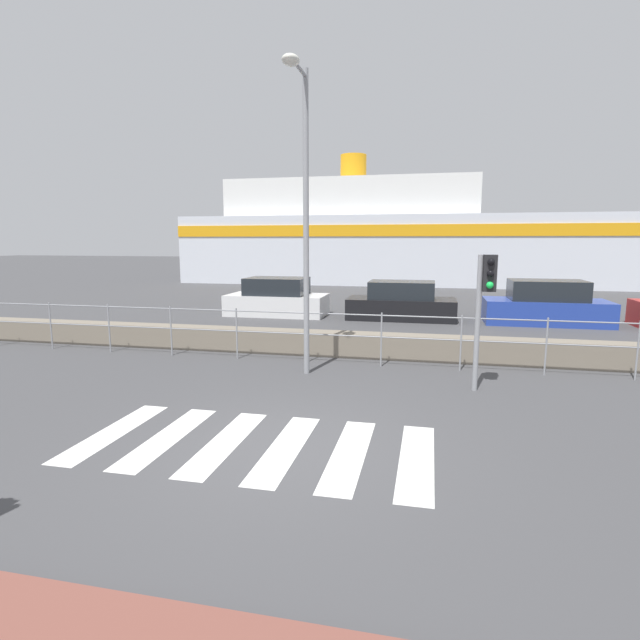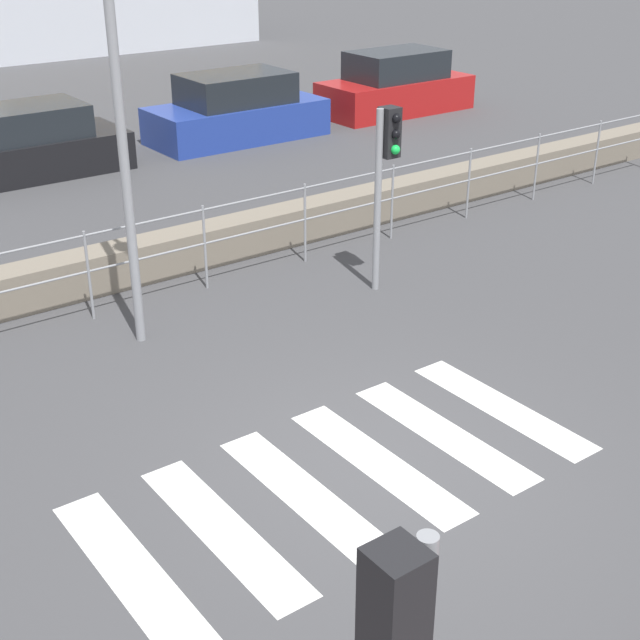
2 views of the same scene
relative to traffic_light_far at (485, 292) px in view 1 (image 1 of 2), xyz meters
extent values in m
plane|color=#424244|center=(-2.94, -3.39, -1.92)|extent=(160.00, 160.00, 0.00)
cube|color=silver|center=(-5.60, -3.39, -1.91)|extent=(0.45, 2.40, 0.01)
cube|color=silver|center=(-4.70, -3.39, -1.91)|extent=(0.45, 2.40, 0.01)
cube|color=silver|center=(-3.80, -3.39, -1.91)|extent=(0.45, 2.40, 0.01)
cube|color=silver|center=(-2.90, -3.39, -1.91)|extent=(0.45, 2.40, 0.01)
cube|color=silver|center=(-2.00, -3.39, -1.91)|extent=(0.45, 2.40, 0.01)
cube|color=silver|center=(-1.10, -3.39, -1.91)|extent=(0.45, 2.40, 0.01)
cube|color=slate|center=(-2.94, 2.36, -1.62)|extent=(25.35, 0.55, 0.60)
cylinder|color=gray|center=(-2.94, 1.48, -0.73)|extent=(22.82, 0.03, 0.03)
cylinder|color=gray|center=(-2.94, 1.48, -1.23)|extent=(22.82, 0.03, 0.03)
cylinder|color=gray|center=(-10.83, 1.48, -1.29)|extent=(0.04, 0.04, 1.25)
cylinder|color=gray|center=(-9.08, 1.48, -1.29)|extent=(0.04, 0.04, 1.25)
cylinder|color=gray|center=(-7.32, 1.48, -1.29)|extent=(0.04, 0.04, 1.25)
cylinder|color=gray|center=(-5.57, 1.48, -1.29)|extent=(0.04, 0.04, 1.25)
cylinder|color=gray|center=(-3.81, 1.48, -1.29)|extent=(0.04, 0.04, 1.25)
cylinder|color=gray|center=(-2.06, 1.48, -1.29)|extent=(0.04, 0.04, 1.25)
cylinder|color=gray|center=(-0.30, 1.48, -1.29)|extent=(0.04, 0.04, 1.25)
cylinder|color=gray|center=(1.45, 1.48, -1.29)|extent=(0.04, 0.04, 1.25)
cylinder|color=gray|center=(3.21, 1.48, -1.29)|extent=(0.04, 0.04, 1.25)
cylinder|color=gray|center=(-0.11, 0.01, -0.61)|extent=(0.10, 0.10, 2.60)
cube|color=black|center=(0.06, 0.01, 0.35)|extent=(0.24, 0.24, 0.68)
sphere|color=black|center=(0.06, -0.13, 0.56)|extent=(0.13, 0.13, 0.13)
sphere|color=black|center=(0.06, -0.13, 0.35)|extent=(0.13, 0.13, 0.13)
sphere|color=#19D84C|center=(0.06, -0.13, 0.14)|extent=(0.13, 0.13, 0.13)
cylinder|color=gray|center=(-3.58, 0.53, 1.21)|extent=(0.12, 0.12, 6.25)
cylinder|color=gray|center=(-3.58, 0.00, 4.19)|extent=(0.07, 1.08, 0.07)
ellipsoid|color=silver|center=(-3.58, -0.54, 4.14)|extent=(0.32, 0.42, 0.19)
cube|color=silver|center=(-2.94, 25.86, 0.33)|extent=(29.83, 8.21, 4.49)
cube|color=white|center=(-6.52, 25.86, 3.81)|extent=(16.71, 6.57, 2.47)
cube|color=orange|center=(-2.94, 21.73, 1.59)|extent=(29.83, 0.08, 0.72)
cylinder|color=orange|center=(-6.52, 25.86, 5.95)|extent=(1.80, 1.80, 1.80)
cube|color=silver|center=(-6.82, 8.73, -1.52)|extent=(3.82, 1.86, 0.80)
cube|color=#1E2328|center=(-6.82, 8.73, -0.79)|extent=(2.29, 1.64, 0.65)
cube|color=black|center=(-2.03, 8.73, -1.53)|extent=(3.92, 1.77, 0.77)
cube|color=#1E2328|center=(-2.03, 8.73, -0.83)|extent=(2.35, 1.55, 0.63)
cube|color=#233D9E|center=(2.94, 8.73, -1.50)|extent=(4.10, 1.81, 0.84)
cube|color=#1E2328|center=(2.94, 8.73, -0.74)|extent=(2.46, 1.59, 0.68)
camera|label=1|loc=(-1.01, -9.72, 0.94)|focal=28.00mm
camera|label=2|loc=(-7.81, -9.05, 3.23)|focal=50.00mm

